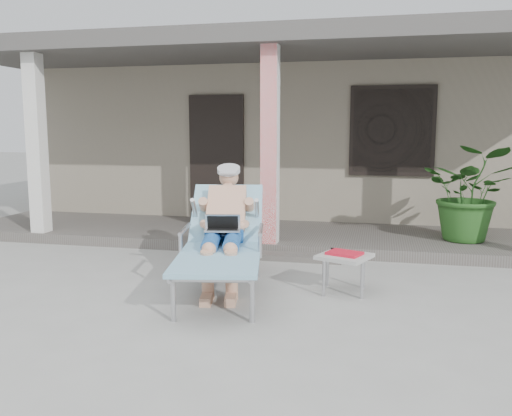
# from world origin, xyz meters

# --- Properties ---
(ground) EXTENTS (60.00, 60.00, 0.00)m
(ground) POSITION_xyz_m (0.00, 0.00, 0.00)
(ground) COLOR #9E9E99
(ground) RESTS_ON ground
(house) EXTENTS (10.40, 5.40, 3.30)m
(house) POSITION_xyz_m (0.00, 6.50, 1.67)
(house) COLOR gray
(house) RESTS_ON ground
(porch_deck) EXTENTS (10.00, 2.00, 0.15)m
(porch_deck) POSITION_xyz_m (0.00, 3.00, 0.07)
(porch_deck) COLOR #605B56
(porch_deck) RESTS_ON ground
(porch_overhang) EXTENTS (10.00, 2.30, 2.85)m
(porch_overhang) POSITION_xyz_m (0.00, 2.95, 2.79)
(porch_overhang) COLOR silver
(porch_overhang) RESTS_ON porch_deck
(porch_step) EXTENTS (2.00, 0.30, 0.07)m
(porch_step) POSITION_xyz_m (0.00, 1.85, 0.04)
(porch_step) COLOR #605B56
(porch_step) RESTS_ON ground
(lounger) EXTENTS (1.17, 2.19, 1.37)m
(lounger) POSITION_xyz_m (-0.16, 0.45, 0.85)
(lounger) COLOR #B7B7BC
(lounger) RESTS_ON ground
(side_table) EXTENTS (0.62, 0.62, 0.43)m
(side_table) POSITION_xyz_m (1.10, 0.58, 0.36)
(side_table) COLOR #AAA9A5
(side_table) RESTS_ON ground
(potted_palm) EXTENTS (1.41, 1.29, 1.32)m
(potted_palm) POSITION_xyz_m (2.65, 2.89, 0.81)
(potted_palm) COLOR #26591E
(potted_palm) RESTS_ON porch_deck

